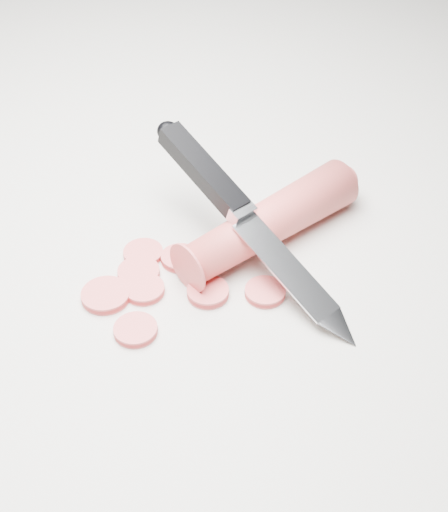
% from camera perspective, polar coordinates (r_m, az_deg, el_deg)
% --- Properties ---
extents(ground, '(2.40, 2.40, 0.00)m').
position_cam_1_polar(ground, '(0.60, -3.09, 0.68)').
color(ground, beige).
rests_on(ground, ground).
extents(carrot, '(0.11, 0.17, 0.04)m').
position_cam_1_polar(carrot, '(0.59, 3.65, 2.74)').
color(carrot, '#D2413F').
rests_on(carrot, ground).
extents(carrot_slice_0, '(0.03, 0.03, 0.01)m').
position_cam_1_polar(carrot_slice_0, '(0.59, -3.56, -0.17)').
color(carrot_slice_0, '#D6494A').
rests_on(carrot_slice_0, ground).
extents(carrot_slice_1, '(0.03, 0.03, 0.01)m').
position_cam_1_polar(carrot_slice_1, '(0.53, -7.09, -5.89)').
color(carrot_slice_1, '#D6494A').
rests_on(carrot_slice_1, ground).
extents(carrot_slice_2, '(0.03, 0.03, 0.01)m').
position_cam_1_polar(carrot_slice_2, '(0.59, -6.49, 0.24)').
color(carrot_slice_2, '#D6494A').
rests_on(carrot_slice_2, ground).
extents(carrot_slice_3, '(0.03, 0.03, 0.01)m').
position_cam_1_polar(carrot_slice_3, '(0.58, -6.84, -1.30)').
color(carrot_slice_3, '#D6494A').
rests_on(carrot_slice_3, ground).
extents(carrot_slice_4, '(0.03, 0.03, 0.01)m').
position_cam_1_polar(carrot_slice_4, '(0.56, 3.31, -2.90)').
color(carrot_slice_4, '#D6494A').
rests_on(carrot_slice_4, ground).
extents(carrot_slice_5, '(0.04, 0.04, 0.01)m').
position_cam_1_polar(carrot_slice_5, '(0.56, -9.45, -3.13)').
color(carrot_slice_5, '#D6494A').
rests_on(carrot_slice_5, ground).
extents(carrot_slice_6, '(0.03, 0.03, 0.01)m').
position_cam_1_polar(carrot_slice_6, '(0.56, -1.30, -2.91)').
color(carrot_slice_6, '#D6494A').
rests_on(carrot_slice_6, ground).
extents(carrot_slice_7, '(0.03, 0.03, 0.01)m').
position_cam_1_polar(carrot_slice_7, '(0.56, -6.40, -2.68)').
color(carrot_slice_7, '#D6494A').
rests_on(carrot_slice_7, ground).
extents(kitchen_knife, '(0.22, 0.13, 0.08)m').
position_cam_1_polar(kitchen_knife, '(0.56, 2.34, 2.66)').
color(kitchen_knife, silver).
rests_on(kitchen_knife, ground).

